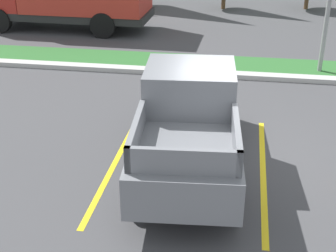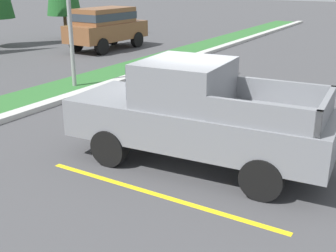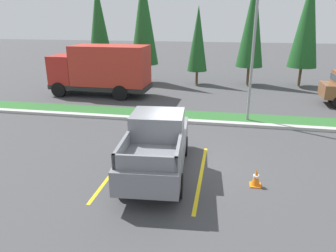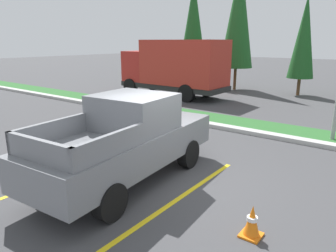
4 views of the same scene
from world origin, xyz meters
TOP-DOWN VIEW (x-y plane):
  - ground_plane at (0.00, 0.00)m, footprint 120.00×120.00m
  - parking_line_near at (-2.47, -0.64)m, footprint 0.12×4.80m
  - parking_line_far at (0.63, -0.64)m, footprint 0.12×4.80m
  - curb_strip at (0.00, 5.00)m, footprint 56.00×0.40m
  - grass_median at (0.00, 6.10)m, footprint 56.00×1.80m
  - pickup_truck_main at (-0.92, -0.59)m, footprint 2.31×5.36m
  - suv_distant at (9.36, 10.01)m, footprint 4.67×2.10m
  - traffic_cone at (2.43, -1.00)m, footprint 0.36×0.36m

SIDE VIEW (x-z plane):
  - ground_plane at x=0.00m, z-range 0.00..0.00m
  - parking_line_near at x=-2.47m, z-range 0.00..0.01m
  - parking_line_far at x=0.63m, z-range 0.00..0.01m
  - grass_median at x=0.00m, z-range 0.00..0.06m
  - curb_strip at x=0.00m, z-range 0.00..0.15m
  - traffic_cone at x=2.43m, z-range -0.01..0.59m
  - pickup_truck_main at x=-0.92m, z-range -0.01..2.09m
  - suv_distant at x=9.36m, z-range 0.19..2.29m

